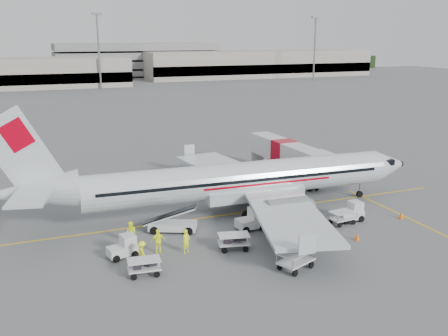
{
  "coord_description": "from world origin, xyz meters",
  "views": [
    {
      "loc": [
        -16.12,
        -39.1,
        15.47
      ],
      "look_at": [
        0.0,
        2.0,
        3.8
      ],
      "focal_mm": 40.0,
      "sensor_mm": 36.0,
      "label": 1
    }
  ],
  "objects": [
    {
      "name": "tug_mid",
      "position": [
        0.04,
        -3.93,
        0.9
      ],
      "size": [
        2.43,
        1.53,
        1.8
      ],
      "primitive_type": null,
      "rotation": [
        0.0,
        0.0,
        0.09
      ],
      "color": "silver",
      "rests_on": "ground"
    },
    {
      "name": "tug_aft",
      "position": [
        -10.82,
        -5.45,
        0.8
      ],
      "size": [
        2.28,
        1.6,
        1.6
      ],
      "primitive_type": null,
      "rotation": [
        0.0,
        0.0,
        0.21
      ],
      "color": "silver",
      "rests_on": "ground"
    },
    {
      "name": "cone_stbd",
      "position": [
        6.9,
        -9.05,
        0.32
      ],
      "size": [
        0.4,
        0.4,
        0.65
      ],
      "primitive_type": "cone",
      "color": "orange",
      "rests_on": "ground"
    },
    {
      "name": "mast_east",
      "position": [
        80.0,
        118.0,
        11.0
      ],
      "size": [
        3.2,
        1.2,
        22.0
      ],
      "primitive_type": null,
      "color": "slate",
      "rests_on": "ground"
    },
    {
      "name": "mast_center",
      "position": [
        5.0,
        118.0,
        11.0
      ],
      "size": [
        3.2,
        1.2,
        22.0
      ],
      "primitive_type": null,
      "color": "slate",
      "rests_on": "ground"
    },
    {
      "name": "cart_loaded_a",
      "position": [
        -9.96,
        -8.79,
        0.57
      ],
      "size": [
        2.3,
        1.51,
        1.13
      ],
      "primitive_type": null,
      "rotation": [
        0.0,
        0.0,
        -0.11
      ],
      "color": "silver",
      "rests_on": "ground"
    },
    {
      "name": "terminal_east",
      "position": [
        70.0,
        145.0,
        5.0
      ],
      "size": [
        90.0,
        26.0,
        10.0
      ],
      "primitive_type": null,
      "color": "gray",
      "rests_on": "ground"
    },
    {
      "name": "belt_loader",
      "position": [
        -6.07,
        -2.0,
        1.39
      ],
      "size": [
        5.47,
        3.86,
        2.78
      ],
      "primitive_type": null,
      "rotation": [
        0.0,
        0.0,
        -0.42
      ],
      "color": "silver",
      "rests_on": "ground"
    },
    {
      "name": "cart_empty_a",
      "position": [
        -0.1,
        -11.72,
        0.66
      ],
      "size": [
        2.91,
        2.35,
        1.32
      ],
      "primitive_type": null,
      "rotation": [
        0.0,
        0.0,
        0.39
      ],
      "color": "silver",
      "rests_on": "ground"
    },
    {
      "name": "treeline",
      "position": [
        0.0,
        175.0,
        3.0
      ],
      "size": [
        300.0,
        3.0,
        6.0
      ],
      "primitive_type": null,
      "color": "black",
      "rests_on": "ground"
    },
    {
      "name": "tug_fore",
      "position": [
        8.88,
        -5.25,
        0.84
      ],
      "size": [
        2.19,
        1.26,
        1.69
      ],
      "primitive_type": null,
      "rotation": [
        0.0,
        0.0,
        0.0
      ],
      "color": "silver",
      "rests_on": "ground"
    },
    {
      "name": "parking_garage",
      "position": [
        25.0,
        160.0,
        7.0
      ],
      "size": [
        62.0,
        24.0,
        14.0
      ],
      "primitive_type": null,
      "color": "slate",
      "rests_on": "ground"
    },
    {
      "name": "crew_b",
      "position": [
        -9.75,
        -3.36,
        0.9
      ],
      "size": [
        1.06,
        1.11,
        1.81
      ],
      "primitive_type": "imported",
      "rotation": [
        0.0,
        0.0,
        -0.99
      ],
      "color": "#E1F11D",
      "rests_on": "ground"
    },
    {
      "name": "stripe_lead",
      "position": [
        0.0,
        0.0,
        0.01
      ],
      "size": [
        44.0,
        0.2,
        0.01
      ],
      "primitive_type": "cube",
      "color": "yellow",
      "rests_on": "ground"
    },
    {
      "name": "cart_loaded_b",
      "position": [
        -2.8,
        -7.13,
        0.6
      ],
      "size": [
        2.54,
        1.84,
        1.2
      ],
      "primitive_type": null,
      "rotation": [
        0.0,
        0.0,
        -0.22
      ],
      "color": "silver",
      "rests_on": "ground"
    },
    {
      "name": "cone_nose",
      "position": [
        13.39,
        -6.44,
        0.35
      ],
      "size": [
        0.42,
        0.42,
        0.69
      ],
      "primitive_type": "cone",
      "color": "orange",
      "rests_on": "ground"
    },
    {
      "name": "crew_d",
      "position": [
        -8.2,
        -5.69,
        0.92
      ],
      "size": [
        1.1,
        0.48,
        1.85
      ],
      "primitive_type": "imported",
      "rotation": [
        0.0,
        0.0,
        3.11
      ],
      "color": "#E1F11D",
      "rests_on": "ground"
    },
    {
      "name": "crew_a",
      "position": [
        -6.28,
        -6.42,
        0.91
      ],
      "size": [
        0.79,
        0.71,
        1.83
      ],
      "primitive_type": "imported",
      "rotation": [
        0.0,
        0.0,
        0.51
      ],
      "color": "#E1F11D",
      "rests_on": "ground"
    },
    {
      "name": "cone_port",
      "position": [
        6.08,
        14.26,
        0.35
      ],
      "size": [
        0.43,
        0.43,
        0.71
      ],
      "primitive_type": "cone",
      "color": "orange",
      "rests_on": "ground"
    },
    {
      "name": "ground",
      "position": [
        0.0,
        0.0,
        0.0
      ],
      "size": [
        360.0,
        360.0,
        0.0
      ],
      "primitive_type": "plane",
      "color": "#56595B"
    },
    {
      "name": "jet_bridge",
      "position": [
        10.1,
        9.22,
        2.1
      ],
      "size": [
        3.8,
        16.16,
        4.21
      ],
      "primitive_type": null,
      "rotation": [
        0.0,
        0.0,
        0.05
      ],
      "color": "silver",
      "rests_on": "ground"
    },
    {
      "name": "cart_empty_b",
      "position": [
        7.82,
        -5.66,
        0.57
      ],
      "size": [
        2.31,
        1.52,
        1.14
      ],
      "primitive_type": null,
      "rotation": [
        0.0,
        0.0,
        0.11
      ],
      "color": "silver",
      "rests_on": "ground"
    },
    {
      "name": "crew_c",
      "position": [
        -9.69,
        -6.95,
        0.82
      ],
      "size": [
        0.83,
        1.17,
        1.64
      ],
      "primitive_type": "imported",
      "rotation": [
        0.0,
        0.0,
        1.8
      ],
      "color": "#E1F11D",
      "rests_on": "ground"
    },
    {
      "name": "stripe_cross",
      "position": [
        14.0,
        -8.0,
        0.01
      ],
      "size": [
        0.2,
        20.0,
        0.01
      ],
      "primitive_type": "cube",
      "color": "yellow",
      "rests_on": "ground"
    },
    {
      "name": "aircraft",
      "position": [
        1.1,
        0.46,
        5.13
      ],
      "size": [
        38.43,
        30.73,
        10.26
      ],
      "primitive_type": null,
      "rotation": [
        0.0,
        0.0,
        -0.04
      ],
      "color": "silver",
      "rests_on": "ground"
    }
  ]
}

